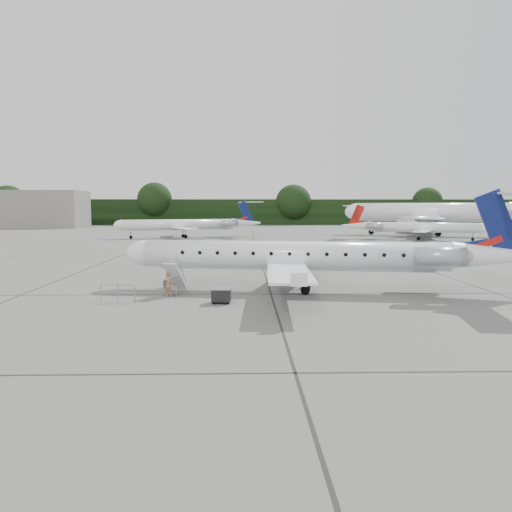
{
  "coord_description": "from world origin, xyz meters",
  "views": [
    {
      "loc": [
        -5.84,
        -28.3,
        5.52
      ],
      "look_at": [
        -5.05,
        4.55,
        2.3
      ],
      "focal_mm": 35.0,
      "sensor_mm": 36.0,
      "label": 1
    }
  ],
  "objects": [
    {
      "name": "baggage_cart",
      "position": [
        -7.16,
        0.12,
        0.47
      ],
      "size": [
        1.13,
        0.94,
        0.93
      ],
      "primitive_type": null,
      "rotation": [
        0.0,
        0.0,
        -0.06
      ],
      "color": "black",
      "rests_on": "ground"
    },
    {
      "name": "terminal_building",
      "position": [
        -70.0,
        110.0,
        5.0
      ],
      "size": [
        40.0,
        14.0,
        10.0
      ],
      "primitive_type": "cube",
      "color": "gray",
      "rests_on": "ground"
    },
    {
      "name": "main_regional_jet",
      "position": [
        -2.64,
        4.33,
        3.28
      ],
      "size": [
        28.28,
        22.39,
        6.56
      ],
      "primitive_type": null,
      "rotation": [
        0.0,
        0.0,
        -0.17
      ],
      "color": "white",
      "rests_on": "ground"
    },
    {
      "name": "airstair",
      "position": [
        -10.27,
        3.45,
        1.03
      ],
      "size": [
        1.22,
        2.43,
        2.06
      ],
      "primitive_type": null,
      "rotation": [
        0.0,
        0.0,
        -0.17
      ],
      "color": "white",
      "rests_on": "ground"
    },
    {
      "name": "safety_railing",
      "position": [
        -13.26,
        0.74,
        0.5
      ],
      "size": [
        2.14,
        0.66,
        1.0
      ],
      "primitive_type": null,
      "rotation": [
        0.0,
        0.0,
        -0.27
      ],
      "color": "gray",
      "rests_on": "ground"
    },
    {
      "name": "treeline",
      "position": [
        0.0,
        130.0,
        4.0
      ],
      "size": [
        260.0,
        4.0,
        8.0
      ],
      "primitive_type": "cube",
      "color": "black",
      "rests_on": "ground"
    },
    {
      "name": "ground",
      "position": [
        0.0,
        0.0,
        0.0
      ],
      "size": [
        320.0,
        320.0,
        0.0
      ],
      "primitive_type": "plane",
      "color": "slate",
      "rests_on": "ground"
    },
    {
      "name": "passenger",
      "position": [
        -10.49,
        2.15,
        0.8
      ],
      "size": [
        0.66,
        0.52,
        1.6
      ],
      "primitive_type": "imported",
      "rotation": [
        0.0,
        0.0,
        -0.25
      ],
      "color": "#936B50",
      "rests_on": "ground"
    },
    {
      "name": "bg_regional_right",
      "position": [
        24.49,
        54.99,
        2.98
      ],
      "size": [
        27.08,
        23.47,
        5.95
      ],
      "primitive_type": null,
      "rotation": [
        0.0,
        0.0,
        2.77
      ],
      "color": "white",
      "rests_on": "ground"
    },
    {
      "name": "bg_regional_left",
      "position": [
        -17.53,
        61.81,
        3.33
      ],
      "size": [
        29.74,
        25.12,
        6.66
      ],
      "primitive_type": null,
      "rotation": [
        0.0,
        0.0,
        0.31
      ],
      "color": "white",
      "rests_on": "ground"
    },
    {
      "name": "bg_narrowbody",
      "position": [
        30.25,
        68.02,
        6.33
      ],
      "size": [
        42.38,
        37.12,
        12.66
      ],
      "primitive_type": null,
      "rotation": [
        0.0,
        0.0,
        -0.4
      ],
      "color": "white",
      "rests_on": "ground"
    }
  ]
}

